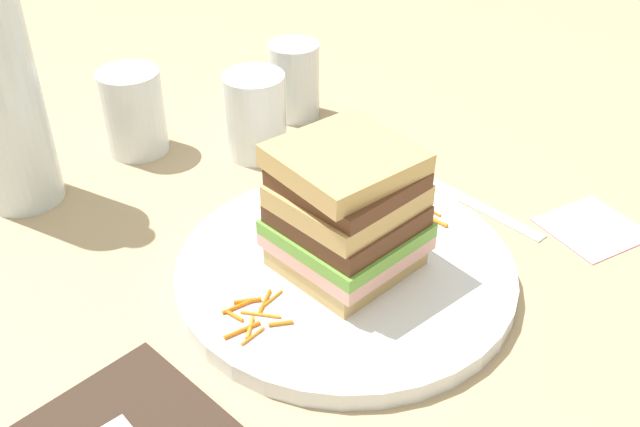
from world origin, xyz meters
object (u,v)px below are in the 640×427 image
Objects in this scene: empty_tumbler_0 at (294,80)px; napkin_pink at (592,228)px; sandwich at (344,213)px; knife at (465,199)px; juice_glass at (256,120)px; empty_tumbler_1 at (134,112)px; main_plate at (343,273)px.

napkin_pink is (0.06, -0.38, -0.04)m from empty_tumbler_0.
sandwich is 0.58× the size of knife.
empty_tumbler_0 is at bearing 91.23° from knife.
sandwich is 0.24m from juice_glass.
sandwich reaches higher than empty_tumbler_1.
napkin_pink is (0.23, -0.11, -0.07)m from sandwich.
empty_tumbler_1 is (-0.01, 0.33, -0.03)m from sandwich.
knife is 0.27m from empty_tumbler_0.
knife is at bearing 114.22° from napkin_pink.
napkin_pink is (0.15, -0.34, -0.04)m from juice_glass.
knife is (0.18, 0.01, -0.01)m from main_plate.
main_plate is 2.57× the size of sandwich.
juice_glass is 0.99× the size of empty_tumbler_1.
empty_tumbler_0 is at bearing 56.87° from sandwich.
sandwich is at bearing 155.03° from napkin_pink.
knife is at bearing 2.09° from sandwich.
main_plate is 3.25× the size of empty_tumbler_0.
empty_tumbler_0 is (0.18, 0.27, -0.03)m from sandwich.
empty_tumbler_0 is (0.18, 0.27, 0.04)m from main_plate.
juice_glass is at bearing 69.97° from sandwich.
sandwich is 1.22× the size of juice_glass.
empty_tumbler_0 is 0.39m from napkin_pink.
main_plate is 0.33m from empty_tumbler_1.
empty_tumbler_0 reaches higher than main_plate.
main_plate is at bearing -123.10° from empty_tumbler_0.
main_plate is at bearing -177.74° from knife.
sandwich is 0.27m from napkin_pink.
juice_glass reaches higher than napkin_pink.
empty_tumbler_1 is at bearing 119.64° from napkin_pink.
empty_tumbler_0 reaches higher than knife.
main_plate is 3.12× the size of empty_tumbler_1.
juice_glass is 0.14m from empty_tumbler_1.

